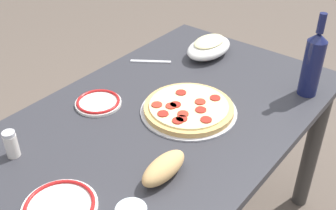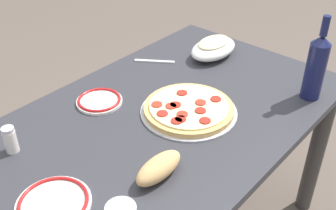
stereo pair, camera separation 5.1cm
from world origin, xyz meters
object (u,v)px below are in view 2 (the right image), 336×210
wine_bottle (316,66)px  side_plate_near (54,203)px  baked_pasta_dish (213,47)px  spice_shaker (10,140)px  side_plate_far (99,101)px  dining_table (168,139)px  pepperoni_pizza (189,109)px  bread_loaf (159,168)px

wine_bottle → side_plate_near: (0.93, -0.27, -0.12)m
baked_pasta_dish → spice_shaker: (0.91, -0.09, 0.00)m
side_plate_far → dining_table: bearing=117.4°
pepperoni_pizza → side_plate_near: size_ratio=1.70×
bread_loaf → spice_shaker: spice_shaker is taller
dining_table → side_plate_far: size_ratio=7.92×
dining_table → side_plate_far: side_plate_far is taller
wine_bottle → side_plate_far: wine_bottle is taller
bread_loaf → spice_shaker: (0.21, -0.41, 0.01)m
spice_shaker → dining_table: bearing=154.3°
dining_table → wine_bottle: wine_bottle is taller
side_plate_near → side_plate_far: same height
pepperoni_pizza → dining_table: bearing=-50.2°
pepperoni_pizza → side_plate_near: (0.56, -0.00, -0.01)m
dining_table → bread_loaf: (0.26, 0.19, 0.15)m
side_plate_far → baked_pasta_dish: bearing=170.5°
side_plate_near → wine_bottle: bearing=163.6°
bread_loaf → wine_bottle: bearing=168.4°
side_plate_near → side_plate_far: size_ratio=1.20×
dining_table → baked_pasta_dish: (-0.45, -0.13, 0.16)m
wine_bottle → bread_loaf: bearing=-11.6°
pepperoni_pizza → wine_bottle: 0.47m
side_plate_near → spice_shaker: bearing=-100.5°
baked_pasta_dish → bread_loaf: (0.70, 0.32, -0.01)m
baked_pasta_dish → wine_bottle: 0.47m
dining_table → wine_bottle: (-0.42, 0.33, 0.24)m
wine_bottle → side_plate_far: bearing=-46.0°
pepperoni_pizza → side_plate_far: size_ratio=2.04×
baked_pasta_dish → wine_bottle: wine_bottle is taller
wine_bottle → spice_shaker: bearing=-32.0°
dining_table → pepperoni_pizza: (-0.05, 0.05, 0.13)m
side_plate_near → side_plate_far: bearing=-145.3°
dining_table → spice_shaker: 0.54m
baked_pasta_dish → side_plate_far: bearing=-9.5°
baked_pasta_dish → side_plate_far: 0.57m
baked_pasta_dish → bread_loaf: 0.77m
dining_table → wine_bottle: size_ratio=4.17×
pepperoni_pizza → side_plate_far: (0.16, -0.28, -0.01)m
wine_bottle → side_plate_far: 0.77m
side_plate_near → spice_shaker: spice_shaker is taller
wine_bottle → spice_shaker: (0.88, -0.55, -0.08)m
pepperoni_pizza → baked_pasta_dish: (-0.40, -0.18, 0.03)m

